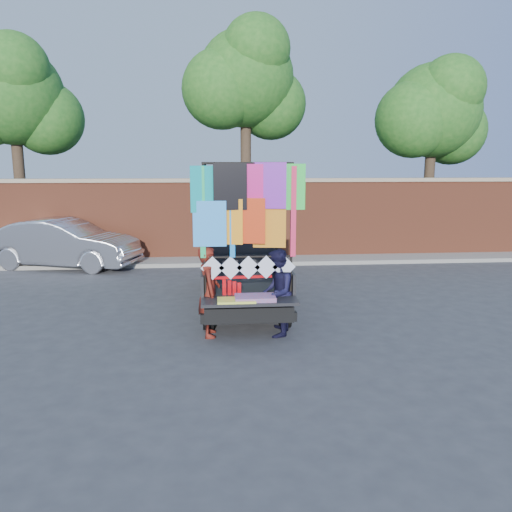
{
  "coord_description": "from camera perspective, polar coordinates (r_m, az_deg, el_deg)",
  "views": [
    {
      "loc": [
        -0.11,
        -9.07,
        3.07
      ],
      "look_at": [
        0.64,
        -0.21,
        1.42
      ],
      "focal_mm": 35.0,
      "sensor_mm": 36.0,
      "label": 1
    }
  ],
  "objects": [
    {
      "name": "curb",
      "position": [
        15.66,
        -4.33,
        -0.6
      ],
      "size": [
        30.0,
        1.2,
        0.12
      ],
      "primitive_type": "cube",
      "color": "gray",
      "rests_on": "ground"
    },
    {
      "name": "brick_wall",
      "position": [
        16.16,
        -4.42,
        4.29
      ],
      "size": [
        30.0,
        0.45,
        2.61
      ],
      "color": "brown",
      "rests_on": "ground"
    },
    {
      "name": "streamer_bundle",
      "position": [
        8.92,
        -2.24,
        -3.75
      ],
      "size": [
        1.05,
        0.12,
        0.71
      ],
      "color": "red",
      "rests_on": "ground"
    },
    {
      "name": "pickup_truck",
      "position": [
        11.23,
        -1.73,
        -1.24
      ],
      "size": [
        1.96,
        4.92,
        3.1
      ],
      "color": "black",
      "rests_on": "ground"
    },
    {
      "name": "sedan",
      "position": [
        15.91,
        -21.13,
        1.35
      ],
      "size": [
        4.7,
        2.68,
        1.46
      ],
      "primitive_type": "imported",
      "rotation": [
        0.0,
        0.0,
        1.3
      ],
      "color": "silver",
      "rests_on": "ground"
    },
    {
      "name": "woman",
      "position": [
        8.97,
        -5.38,
        -4.04
      ],
      "size": [
        0.42,
        0.62,
        1.65
      ],
      "primitive_type": "imported",
      "rotation": [
        0.0,
        0.0,
        1.62
      ],
      "color": "maroon",
      "rests_on": "ground"
    },
    {
      "name": "tree_mid",
      "position": [
        17.42,
        -1.11,
        19.19
      ],
      "size": [
        4.2,
        3.3,
        7.73
      ],
      "color": "#38281C",
      "rests_on": "ground"
    },
    {
      "name": "ground",
      "position": [
        9.57,
        -3.95,
        -8.22
      ],
      "size": [
        90.0,
        90.0,
        0.0
      ],
      "primitive_type": "plane",
      "color": "#38383A",
      "rests_on": "ground"
    },
    {
      "name": "man",
      "position": [
        8.97,
        2.38,
        -4.23
      ],
      "size": [
        0.76,
        0.89,
        1.58
      ],
      "primitive_type": "imported",
      "rotation": [
        0.0,
        0.0,
        -1.8
      ],
      "color": "black",
      "rests_on": "ground"
    },
    {
      "name": "tree_right",
      "position": [
        18.88,
        19.74,
        15.03
      ],
      "size": [
        4.2,
        3.3,
        6.62
      ],
      "color": "#38281C",
      "rests_on": "ground"
    },
    {
      "name": "tree_left",
      "position": [
        18.44,
        -26.06,
        15.86
      ],
      "size": [
        4.2,
        3.3,
        7.05
      ],
      "color": "#38281C",
      "rests_on": "ground"
    }
  ]
}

